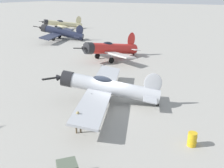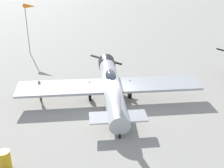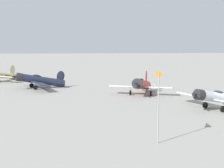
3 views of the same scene
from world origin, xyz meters
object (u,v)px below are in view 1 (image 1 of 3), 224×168
(airplane_mid_apron, at_px, (110,49))
(airplane_outer_stand, at_px, (62,24))
(fuel_drum, at_px, (192,139))
(airplane_foreground, at_px, (106,87))
(ground_crew_mechanic, at_px, (78,120))
(airplane_far_line, at_px, (61,32))

(airplane_mid_apron, distance_m, airplane_outer_stand, 34.29)
(airplane_mid_apron, bearing_deg, fuel_drum, 64.58)
(airplane_foreground, height_order, ground_crew_mechanic, airplane_foreground)
(airplane_far_line, height_order, fuel_drum, airplane_far_line)
(fuel_drum, bearing_deg, airplane_outer_stand, 138.92)
(airplane_mid_apron, distance_m, airplane_far_line, 19.44)
(airplane_foreground, xyz_separation_m, fuel_drum, (8.12, -2.88, -1.03))
(airplane_foreground, bearing_deg, ground_crew_mechanic, 77.74)
(airplane_far_line, relative_size, airplane_outer_stand, 1.31)
(airplane_far_line, bearing_deg, airplane_foreground, 118.72)
(airplane_mid_apron, height_order, ground_crew_mechanic, airplane_mid_apron)
(ground_crew_mechanic, bearing_deg, airplane_foreground, 145.86)
(airplane_foreground, height_order, airplane_mid_apron, airplane_mid_apron)
(fuel_drum, bearing_deg, ground_crew_mechanic, -161.69)
(airplane_far_line, bearing_deg, airplane_outer_stand, -69.14)
(fuel_drum, bearing_deg, airplane_foreground, 160.50)
(airplane_far_line, distance_m, ground_crew_mechanic, 37.72)
(airplane_far_line, height_order, ground_crew_mechanic, airplane_far_line)
(airplane_outer_stand, height_order, fuel_drum, airplane_outer_stand)
(airplane_mid_apron, distance_m, fuel_drum, 22.50)
(airplane_foreground, distance_m, airplane_far_line, 33.33)
(airplane_far_line, height_order, airplane_outer_stand, airplane_outer_stand)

